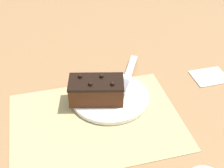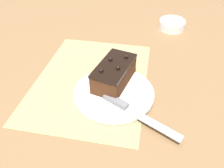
{
  "view_description": "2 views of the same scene",
  "coord_description": "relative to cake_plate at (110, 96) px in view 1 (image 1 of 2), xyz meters",
  "views": [
    {
      "loc": [
        0.11,
        0.61,
        0.6
      ],
      "look_at": [
        -0.07,
        -0.09,
        0.05
      ],
      "focal_mm": 50.0,
      "sensor_mm": 36.0,
      "label": 1
    },
    {
      "loc": [
        -0.52,
        -0.16,
        0.44
      ],
      "look_at": [
        -0.05,
        -0.07,
        0.03
      ],
      "focal_mm": 35.0,
      "sensor_mm": 36.0,
      "label": 2
    }
  ],
  "objects": [
    {
      "name": "cake_plate",
      "position": [
        0.0,
        0.0,
        0.0
      ],
      "size": [
        0.23,
        0.23,
        0.01
      ],
      "color": "white",
      "rests_on": "placemat_woven"
    },
    {
      "name": "chocolate_cake",
      "position": [
        0.04,
        0.01,
        0.04
      ],
      "size": [
        0.17,
        0.12,
        0.07
      ],
      "rotation": [
        0.0,
        0.0,
        -0.24
      ],
      "color": "#472614",
      "rests_on": "cake_plate"
    },
    {
      "name": "placemat_woven",
      "position": [
        0.06,
        0.08,
        -0.01
      ],
      "size": [
        0.46,
        0.34,
        0.0
      ],
      "primitive_type": "cube",
      "color": "tan",
      "rests_on": "ground_plane"
    },
    {
      "name": "folded_napkin",
      "position": [
        -0.34,
        -0.03,
        -0.01
      ],
      "size": [
        0.11,
        0.09,
        0.01
      ],
      "primitive_type": "cube",
      "color": "beige",
      "rests_on": "ground_plane"
    },
    {
      "name": "ground_plane",
      "position": [
        0.06,
        0.08,
        -0.01
      ],
      "size": [
        3.0,
        3.0,
        0.0
      ],
      "primitive_type": "plane",
      "color": "olive"
    },
    {
      "name": "serving_knife",
      "position": [
        -0.06,
        -0.05,
        0.01
      ],
      "size": [
        0.12,
        0.21,
        0.01
      ],
      "rotation": [
        0.0,
        0.0,
        2.66
      ],
      "color": "slate",
      "rests_on": "cake_plate"
    }
  ]
}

